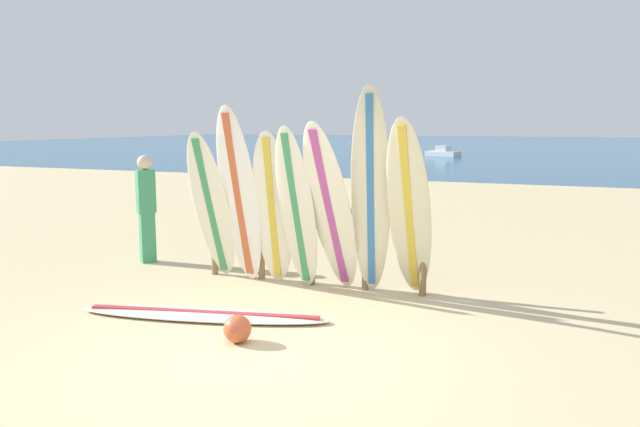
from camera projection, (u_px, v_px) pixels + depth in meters
ground_plane at (251, 356)px, 5.78m from camera, size 120.00×120.00×0.00m
ocean_water at (536, 145)px, 59.08m from camera, size 120.00×80.00×0.01m
surfboard_rack at (312, 232)px, 8.25m from camera, size 3.14×0.09×1.18m
surfboard_leaning_far_left at (211, 207)px, 8.40m from camera, size 0.57×0.84×2.07m
surfboard_leaning_left at (239, 196)px, 8.20m from camera, size 0.63×0.67×2.41m
surfboard_leaning_center_left at (273, 209)px, 8.12m from camera, size 0.61×0.65×2.09m
surfboard_leaning_center at (297, 210)px, 7.84m from camera, size 0.55×0.74×2.15m
surfboard_leaning_center_right at (330, 209)px, 7.67m from camera, size 0.72×1.05×2.21m
surfboard_leaning_right at (371, 194)px, 7.55m from camera, size 0.62×0.79×2.62m
surfboard_leaning_far_right at (409, 210)px, 7.42m from camera, size 0.55×0.96×2.26m
surfboard_lying_on_sand at (203, 315)px, 6.92m from camera, size 2.93×1.12×0.08m
beachgoer_standing at (146, 204)px, 9.55m from camera, size 0.30×0.32×1.68m
small_boat_offshore at (443, 153)px, 39.67m from camera, size 2.29×1.64×0.71m
beach_ball at (237, 329)px, 6.12m from camera, size 0.28×0.28×0.28m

